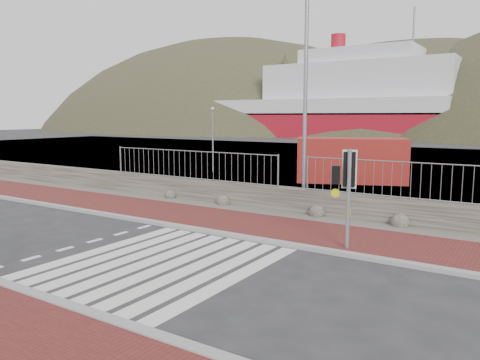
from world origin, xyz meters
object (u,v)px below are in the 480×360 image
Objects in this scene: shipping_container at (351,160)px; traffic_signal_far at (348,178)px; streetlight at (310,82)px; ferry at (322,105)px.

traffic_signal_far is at bearing -93.05° from shipping_container.
streetlight is at bearing -74.19° from traffic_signal_far.
streetlight is 1.51× the size of shipping_container.
streetlight reaches higher than shipping_container.
shipping_container is at bearing -65.37° from ferry.
traffic_signal_far is at bearing -66.46° from ferry.
ferry is at bearing 92.59° from shipping_container.
traffic_signal_far is 6.42m from streetlight.
ferry is 8.76× the size of shipping_container.
traffic_signal_far is at bearing -74.13° from streetlight.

